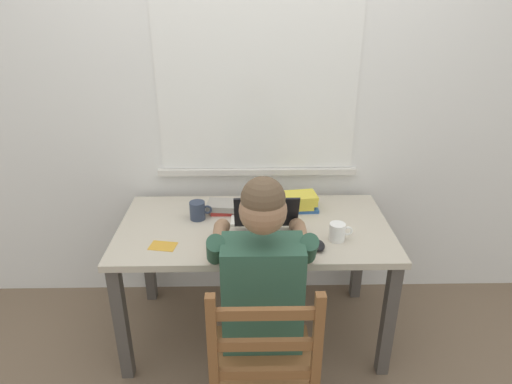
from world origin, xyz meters
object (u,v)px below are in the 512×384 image
object	(u,v)px
wooden_chair	(263,368)
book_stack_main	(300,201)
desk	(254,240)
coffee_mug_spare	(338,232)
computer_mouse	(319,245)
landscape_photo_print	(163,246)
seated_person	(262,283)
laptop	(267,233)
coffee_mug_dark	(198,210)
book_stack_side	(225,207)
coffee_mug_white	(257,197)

from	to	relation	value
wooden_chair	book_stack_main	xyz separation A→B (m)	(0.24, 0.92, 0.32)
desk	coffee_mug_spare	distance (m)	0.46
computer_mouse	book_stack_main	bearing A→B (deg)	96.38
wooden_chair	landscape_photo_print	size ratio (longest dim) A/B	7.08
computer_mouse	book_stack_main	xyz separation A→B (m)	(-0.05, 0.43, 0.03)
seated_person	computer_mouse	xyz separation A→B (m)	(0.28, 0.22, 0.06)
laptop	coffee_mug_spare	world-z (taller)	laptop
wooden_chair	computer_mouse	world-z (taller)	wooden_chair
wooden_chair	landscape_photo_print	bearing A→B (deg)	132.18
laptop	book_stack_main	distance (m)	0.41
wooden_chair	book_stack_main	world-z (taller)	wooden_chair
computer_mouse	coffee_mug_dark	distance (m)	0.70
desk	book_stack_side	world-z (taller)	book_stack_side
computer_mouse	coffee_mug_dark	world-z (taller)	coffee_mug_dark
computer_mouse	book_stack_main	world-z (taller)	book_stack_main
computer_mouse	seated_person	bearing A→B (deg)	-142.86
coffee_mug_white	landscape_photo_print	world-z (taller)	coffee_mug_white
laptop	computer_mouse	bearing A→B (deg)	-14.90
coffee_mug_white	coffee_mug_dark	size ratio (longest dim) A/B	0.90
computer_mouse	book_stack_side	size ratio (longest dim) A/B	0.48
desk	wooden_chair	distance (m)	0.76
seated_person	computer_mouse	bearing A→B (deg)	37.14
coffee_mug_spare	coffee_mug_white	bearing A→B (deg)	133.69
seated_person	computer_mouse	size ratio (longest dim) A/B	12.25
wooden_chair	landscape_photo_print	xyz separation A→B (m)	(-0.48, 0.53, 0.27)
coffee_mug_white	coffee_mug_spare	size ratio (longest dim) A/B	0.93
laptop	book_stack_main	xyz separation A→B (m)	(0.20, 0.36, -0.00)
coffee_mug_white	coffee_mug_dark	distance (m)	0.37
desk	landscape_photo_print	xyz separation A→B (m)	(-0.45, -0.20, 0.09)
laptop	computer_mouse	distance (m)	0.26
desk	book_stack_main	distance (m)	0.35
seated_person	coffee_mug_white	xyz separation A→B (m)	(-0.01, 0.71, 0.09)
book_stack_main	book_stack_side	distance (m)	0.43
desk	laptop	size ratio (longest dim) A/B	4.39
desk	laptop	bearing A→B (deg)	-70.75
coffee_mug_white	landscape_photo_print	distance (m)	0.66
book_stack_side	landscape_photo_print	distance (m)	0.47
wooden_chair	laptop	world-z (taller)	laptop
book_stack_main	computer_mouse	bearing A→B (deg)	-83.62
desk	coffee_mug_dark	distance (m)	0.35
coffee_mug_dark	book_stack_side	bearing A→B (deg)	29.45
coffee_mug_dark	landscape_photo_print	size ratio (longest dim) A/B	0.94
computer_mouse	coffee_mug_spare	world-z (taller)	coffee_mug_spare
seated_person	laptop	distance (m)	0.30
book_stack_side	desk	bearing A→B (deg)	-45.20
seated_person	laptop	bearing A→B (deg)	82.96
wooden_chair	coffee_mug_spare	distance (m)	0.76
laptop	seated_person	bearing A→B (deg)	-97.04
seated_person	wooden_chair	size ratio (longest dim) A/B	1.33
desk	book_stack_side	bearing A→B (deg)	134.80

